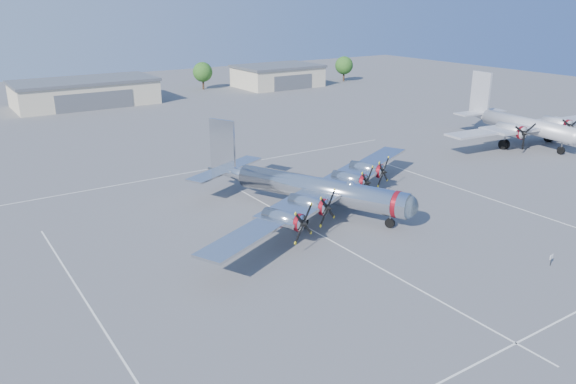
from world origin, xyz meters
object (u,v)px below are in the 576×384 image
twin_engine_east (520,143)px  hangar_center (85,92)px  hangar_east (278,76)px  main_bomber_b29 (309,210)px  tree_east (203,72)px  info_placard (551,258)px  tree_far_east (344,65)px

twin_engine_east → hangar_center: bearing=129.5°
hangar_east → main_bomber_b29: size_ratio=0.53×
hangar_center → hangar_east: (48.00, 0.00, 0.00)m
tree_east → hangar_east: bearing=-18.5°
hangar_east → info_placard: (-35.78, -98.58, -2.00)m
hangar_east → twin_engine_east: hangar_east is taller
main_bomber_b29 → twin_engine_east: size_ratio=1.23×
tree_east → main_bomber_b29: tree_east is taller
main_bomber_b29 → info_placard: (9.34, -21.88, 0.71)m
hangar_center → tree_east: bearing=11.4°
hangar_center → hangar_east: 48.00m
tree_east → tree_far_east: (38.00, -8.00, 0.00)m
tree_far_east → twin_engine_east: tree_far_east is taller
hangar_center → main_bomber_b29: hangar_center is taller
tree_east → hangar_center: bearing=-168.6°
twin_engine_east → hangar_east: bearing=95.2°
tree_east → info_placard: tree_east is taller
tree_east → main_bomber_b29: (-27.12, -82.73, -4.22)m
info_placard → tree_far_east: bearing=51.9°
tree_far_east → info_placard: tree_far_east is taller
hangar_center → info_placard: 99.35m
hangar_center → info_placard: (12.22, -98.58, -2.00)m
tree_far_east → info_placard: bearing=-120.0°
hangar_center → info_placard: size_ratio=28.16×
hangar_east → info_placard: 104.89m
hangar_center → tree_far_east: bearing=-1.7°
twin_engine_east → tree_east: bearing=108.4°
hangar_center → tree_east: size_ratio=4.31×
hangar_east → tree_east: tree_east is taller
twin_engine_east → main_bomber_b29: bearing=-166.9°
tree_far_east → tree_east: bearing=168.1°
hangar_east → main_bomber_b29: bearing=-120.5°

